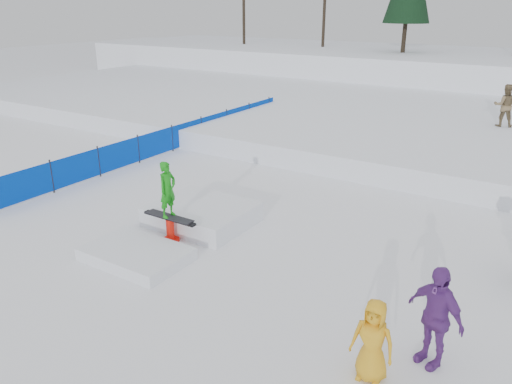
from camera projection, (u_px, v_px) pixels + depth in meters
The scene contains 8 objects.
ground at pixel (194, 255), 12.03m from camera, with size 120.00×120.00×0.00m, color white.
snow_berm at pixel (463, 71), 35.23m from camera, with size 60.00×14.00×2.40m, color white.
snow_midrise at pixel (401, 118), 24.49m from camera, with size 50.00×18.00×0.80m, color white.
safety_fence at pixel (172, 138), 20.31m from camera, with size 0.05×16.00×1.10m.
walker_olive at pixel (505, 105), 20.90m from camera, with size 0.86×0.67×1.77m, color brown.
spectator_purple at pixel (435, 316), 8.14m from camera, with size 1.07×0.45×1.82m, color #69318C.
spectator_yellow at pixel (373, 341), 7.85m from camera, with size 0.70×0.46×1.44m, color gold.
jib_rail_feature at pixel (185, 222), 13.11m from camera, with size 2.60×4.40×2.11m.
Camera 1 is at (7.03, -8.21, 5.69)m, focal length 35.00 mm.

